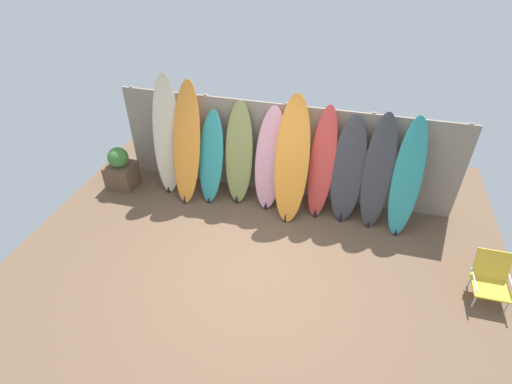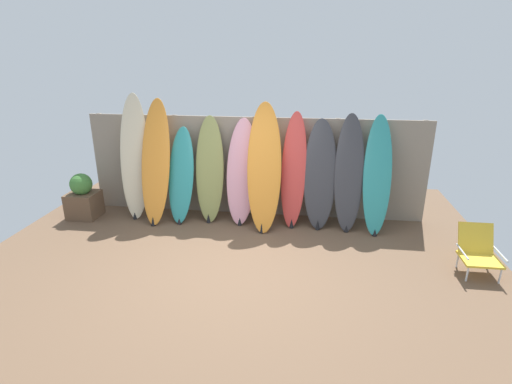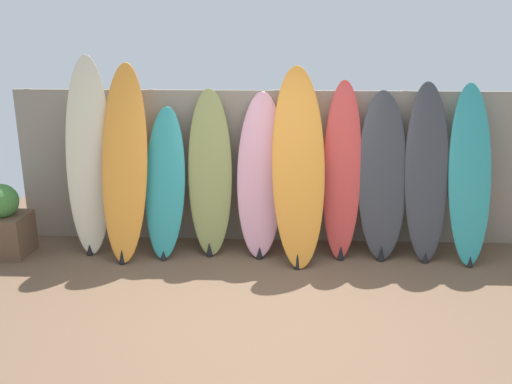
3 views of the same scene
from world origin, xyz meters
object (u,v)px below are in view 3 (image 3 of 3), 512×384
Objects in this scene: surfboard_charcoal_8 at (427,173)px; planter_box at (4,224)px; surfboard_orange_1 at (125,163)px; surfboard_cream_0 at (89,156)px; surfboard_pink_4 at (260,175)px; surfboard_charcoal_7 at (382,176)px; surfboard_olive_3 at (210,173)px; surfboard_teal_9 at (470,174)px; surfboard_orange_5 at (298,167)px; surfboard_red_6 at (342,171)px; surfboard_teal_2 at (165,183)px.

planter_box is at bearing -177.57° from surfboard_charcoal_8.
planter_box is (-1.39, -0.12, -0.69)m from surfboard_orange_1.
surfboard_cream_0 is at bearing 13.71° from planter_box.
planter_box is at bearing -175.31° from surfboard_pink_4.
surfboard_orange_1 is 2.85m from surfboard_charcoal_7.
surfboard_cream_0 is 1.37m from surfboard_olive_3.
surfboard_pink_4 is 2.94m from planter_box.
planter_box is (-2.88, -0.24, -0.53)m from surfboard_pink_4.
surfboard_olive_3 is at bearing 8.20° from surfboard_orange_1.
surfboard_orange_1 is at bearing -178.22° from surfboard_charcoal_7.
surfboard_charcoal_8 is 1.00× the size of surfboard_teal_9.
surfboard_charcoal_8 is 2.35× the size of planter_box.
surfboard_orange_5 is 1.87m from surfboard_teal_9.
surfboard_red_6 reaches higher than planter_box.
surfboard_red_6 is 2.36× the size of planter_box.
surfboard_charcoal_8 reaches higher than surfboard_pink_4.
surfboard_pink_4 is at bearing 178.85° from surfboard_charcoal_8.
surfboard_cream_0 is 3.76m from surfboard_charcoal_8.
surfboard_charcoal_7 is at bearing 8.66° from surfboard_orange_5.
surfboard_red_6 is 0.92m from surfboard_charcoal_8.
surfboard_pink_4 is at bearing 157.39° from surfboard_orange_5.
surfboard_teal_2 is at bearing 4.85° from surfboard_orange_1.
surfboard_teal_2 is 2.00× the size of planter_box.
surfboard_olive_3 reaches higher than surfboard_teal_2.
surfboard_olive_3 is (0.93, 0.13, -0.15)m from surfboard_orange_1.
surfboard_charcoal_7 is (1.35, -0.03, 0.01)m from surfboard_pink_4.
surfboard_red_6 is (1.47, -0.03, 0.05)m from surfboard_olive_3.
surfboard_orange_1 is at bearing -171.80° from surfboard_olive_3.
surfboard_cream_0 is 2.35m from surfboard_orange_5.
surfboard_olive_3 is at bearing 178.78° from surfboard_charcoal_8.
surfboard_cream_0 is 1.22× the size of surfboard_pink_4.
surfboard_charcoal_7 is (1.92, -0.05, -0.00)m from surfboard_olive_3.
surfboard_teal_2 is at bearing -168.94° from surfboard_olive_3.
surfboard_cream_0 is at bearing 179.49° from surfboard_charcoal_8.
surfboard_olive_3 is 2.24× the size of planter_box.
surfboard_charcoal_7 is 0.96× the size of surfboard_teal_9.
surfboard_cream_0 reaches higher than surfboard_olive_3.
surfboard_olive_3 is 0.88× the size of surfboard_orange_5.
surfboard_olive_3 is 0.95× the size of surfboard_red_6.
surfboard_teal_9 is (0.93, -0.04, 0.05)m from surfboard_charcoal_7.
surfboard_charcoal_7 reaches higher than surfboard_teal_2.
surfboard_olive_3 is 0.95× the size of surfboard_charcoal_8.
surfboard_charcoal_7 is (3.28, -0.03, -0.19)m from surfboard_cream_0.
surfboard_red_6 is (2.83, -0.01, -0.14)m from surfboard_cream_0.
surfboard_orange_5 is at bearing -162.07° from surfboard_red_6.
surfboard_cream_0 reaches higher than surfboard_orange_1.
surfboard_orange_5 is 2.55× the size of planter_box.
surfboard_orange_1 is 2.40m from surfboard_red_6.
surfboard_charcoal_7 is at bearing 1.78° from surfboard_orange_1.
surfboard_orange_5 is 1.14× the size of surfboard_charcoal_7.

